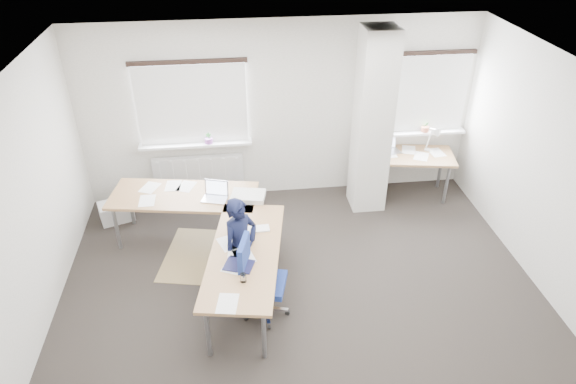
{
  "coord_description": "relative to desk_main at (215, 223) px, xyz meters",
  "views": [
    {
      "loc": [
        -0.75,
        -4.71,
        4.49
      ],
      "look_at": [
        -0.07,
        0.9,
        0.96
      ],
      "focal_mm": 32.0,
      "sensor_mm": 36.0,
      "label": 1
    }
  ],
  "objects": [
    {
      "name": "desk_side",
      "position": [
        3.03,
        1.46,
        -0.01
      ],
      "size": [
        1.5,
        0.93,
        1.22
      ],
      "rotation": [
        0.0,
        0.0,
        -0.17
      ],
      "color": "olive",
      "rests_on": "ground"
    },
    {
      "name": "person",
      "position": [
        0.3,
        -0.49,
        -0.03
      ],
      "size": [
        0.58,
        0.55,
        1.33
      ],
      "primitive_type": "imported",
      "rotation": [
        0.0,
        0.0,
        0.66
      ],
      "color": "black",
      "rests_on": "ground"
    },
    {
      "name": "task_chair",
      "position": [
        0.51,
        -0.94,
        -0.4
      ],
      "size": [
        0.59,
        0.57,
        1.05
      ],
      "rotation": [
        0.0,
        0.0,
        -0.26
      ],
      "color": "navy",
      "rests_on": "ground"
    },
    {
      "name": "white_crate",
      "position": [
        -1.53,
        1.27,
        -0.55
      ],
      "size": [
        0.56,
        0.48,
        0.29
      ],
      "primitive_type": "cube",
      "rotation": [
        0.0,
        0.0,
        0.35
      ],
      "color": "white",
      "rests_on": "ground"
    },
    {
      "name": "room_shell",
      "position": [
        1.21,
        -0.24,
        1.05
      ],
      "size": [
        6.04,
        5.04,
        2.82
      ],
      "color": "beige",
      "rests_on": "ground"
    },
    {
      "name": "desk_main",
      "position": [
        0.0,
        0.0,
        0.0
      ],
      "size": [
        2.4,
        2.98,
        0.96
      ],
      "rotation": [
        0.0,
        0.0,
        -0.17
      ],
      "color": "olive",
      "rests_on": "ground"
    },
    {
      "name": "floor_mat",
      "position": [
        -0.03,
        0.19,
        -0.69
      ],
      "size": [
        1.63,
        1.46,
        0.01
      ],
      "primitive_type": "cube",
      "rotation": [
        0.0,
        0.0,
        -0.21
      ],
      "color": "olive",
      "rests_on": "ground"
    },
    {
      "name": "ground",
      "position": [
        1.03,
        -0.69,
        -0.69
      ],
      "size": [
        6.0,
        6.0,
        0.0
      ],
      "primitive_type": "plane",
      "color": "#292421",
      "rests_on": "ground"
    }
  ]
}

